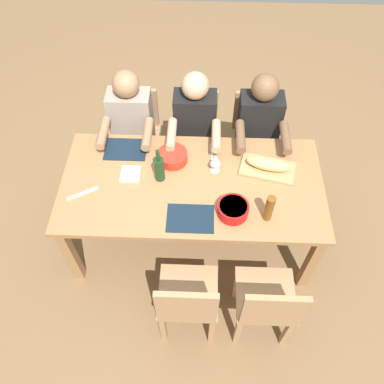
# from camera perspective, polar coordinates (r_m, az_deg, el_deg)

# --- Properties ---
(ground_plane) EXTENTS (8.00, 8.00, 0.00)m
(ground_plane) POSITION_cam_1_polar(r_m,az_deg,el_deg) (3.44, 0.00, -6.26)
(ground_plane) COLOR brown
(dining_table) EXTENTS (1.90, 0.93, 0.74)m
(dining_table) POSITION_cam_1_polar(r_m,az_deg,el_deg) (2.89, 0.00, 0.37)
(dining_table) COLOR #9E7044
(dining_table) RESTS_ON ground_plane
(chair_far_center) EXTENTS (0.40, 0.40, 0.85)m
(chair_far_center) POSITION_cam_1_polar(r_m,az_deg,el_deg) (3.55, 0.48, 8.84)
(chair_far_center) COLOR #A87F56
(chair_far_center) RESTS_ON ground_plane
(diner_far_center) EXTENTS (0.41, 0.53, 1.20)m
(diner_far_center) POSITION_cam_1_polar(r_m,az_deg,el_deg) (3.27, 0.40, 9.26)
(diner_far_center) COLOR #2D2D38
(diner_far_center) RESTS_ON ground_plane
(chair_near_right) EXTENTS (0.40, 0.40, 0.85)m
(chair_near_right) POSITION_cam_1_polar(r_m,az_deg,el_deg) (2.70, 10.93, -15.78)
(chair_near_right) COLOR #A87F56
(chair_near_right) RESTS_ON ground_plane
(chair_far_right) EXTENTS (0.40, 0.40, 0.85)m
(chair_far_right) POSITION_cam_1_polar(r_m,az_deg,el_deg) (3.58, 8.97, 8.51)
(chair_far_right) COLOR #A87F56
(chair_far_right) RESTS_ON ground_plane
(diner_far_right) EXTENTS (0.41, 0.53, 1.20)m
(diner_far_right) POSITION_cam_1_polar(r_m,az_deg,el_deg) (3.30, 9.62, 8.90)
(diner_far_right) COLOR #2D2D38
(diner_far_right) RESTS_ON ground_plane
(chair_near_center) EXTENTS (0.40, 0.40, 0.85)m
(chair_near_center) POSITION_cam_1_polar(r_m,az_deg,el_deg) (2.66, -0.65, -15.67)
(chair_near_center) COLOR #A87F56
(chair_near_center) RESTS_ON ground_plane
(chair_far_left) EXTENTS (0.40, 0.40, 0.85)m
(chair_far_left) POSITION_cam_1_polar(r_m,az_deg,el_deg) (3.60, -7.98, 8.97)
(chair_far_left) COLOR #A87F56
(chair_far_left) RESTS_ON ground_plane
(diner_far_left) EXTENTS (0.41, 0.53, 1.20)m
(diner_far_left) POSITION_cam_1_polar(r_m,az_deg,el_deg) (3.32, -8.78, 9.39)
(diner_far_left) COLOR #2D2D38
(diner_far_left) RESTS_ON ground_plane
(serving_bowl_salad) EXTENTS (0.22, 0.22, 0.08)m
(serving_bowl_salad) POSITION_cam_1_polar(r_m,az_deg,el_deg) (2.94, -2.83, 5.24)
(serving_bowl_salad) COLOR red
(serving_bowl_salad) RESTS_ON dining_table
(serving_bowl_pasta) EXTENTS (0.21, 0.21, 0.09)m
(serving_bowl_pasta) POSITION_cam_1_polar(r_m,az_deg,el_deg) (2.65, 5.98, -2.46)
(serving_bowl_pasta) COLOR red
(serving_bowl_pasta) RESTS_ON dining_table
(cutting_board) EXTENTS (0.44, 0.30, 0.02)m
(cutting_board) POSITION_cam_1_polar(r_m,az_deg,el_deg) (2.95, 10.92, 3.33)
(cutting_board) COLOR tan
(cutting_board) RESTS_ON dining_table
(bread_loaf) EXTENTS (0.34, 0.18, 0.09)m
(bread_loaf) POSITION_cam_1_polar(r_m,az_deg,el_deg) (2.91, 11.08, 4.02)
(bread_loaf) COLOR tan
(bread_loaf) RESTS_ON cutting_board
(wine_bottle) EXTENTS (0.08, 0.08, 0.29)m
(wine_bottle) POSITION_cam_1_polar(r_m,az_deg,el_deg) (2.78, -4.79, 3.45)
(wine_bottle) COLOR #193819
(wine_bottle) RESTS_ON dining_table
(beer_bottle) EXTENTS (0.06, 0.06, 0.22)m
(beer_bottle) POSITION_cam_1_polar(r_m,az_deg,el_deg) (2.61, 11.16, -2.34)
(beer_bottle) COLOR brown
(beer_bottle) RESTS_ON dining_table
(wine_glass) EXTENTS (0.08, 0.08, 0.17)m
(wine_glass) POSITION_cam_1_polar(r_m,az_deg,el_deg) (2.82, 3.43, 4.65)
(wine_glass) COLOR silver
(wine_glass) RESTS_ON dining_table
(fork_far_center) EXTENTS (0.03, 0.17, 0.01)m
(fork_far_center) POSITION_cam_1_polar(r_m,az_deg,el_deg) (3.03, 2.88, 5.89)
(fork_far_center) COLOR silver
(fork_far_center) RESTS_ON dining_table
(placemat_near_center) EXTENTS (0.32, 0.23, 0.01)m
(placemat_near_center) POSITION_cam_1_polar(r_m,az_deg,el_deg) (2.65, -0.25, -3.85)
(placemat_near_center) COLOR #142333
(placemat_near_center) RESTS_ON dining_table
(placemat_far_left) EXTENTS (0.32, 0.23, 0.01)m
(placemat_far_left) POSITION_cam_1_polar(r_m,az_deg,el_deg) (3.08, -9.60, 6.14)
(placemat_far_left) COLOR #142333
(placemat_far_left) RESTS_ON dining_table
(carving_knife) EXTENTS (0.21, 0.13, 0.01)m
(carving_knife) POSITION_cam_1_polar(r_m,az_deg,el_deg) (2.87, -15.62, -0.21)
(carving_knife) COLOR silver
(carving_knife) RESTS_ON dining_table
(napkin_stack) EXTENTS (0.14, 0.14, 0.02)m
(napkin_stack) POSITION_cam_1_polar(r_m,az_deg,el_deg) (2.90, -8.92, 2.61)
(napkin_stack) COLOR white
(napkin_stack) RESTS_ON dining_table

